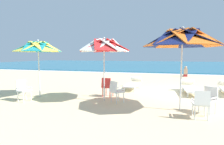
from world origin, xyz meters
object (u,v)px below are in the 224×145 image
at_px(beach_umbrella_0, 182,39).
at_px(beach_umbrella_1, 104,46).
at_px(plastic_chair_1, 201,102).
at_px(sun_lounger_1, 190,88).
at_px(plastic_chair_0, 209,98).
at_px(sun_lounger_2, 133,84).
at_px(beachgoer_seated, 185,73).
at_px(beach_umbrella_2, 38,47).
at_px(plastic_chair_4, 23,89).
at_px(plastic_chair_3, 116,90).
at_px(plastic_chair_2, 107,86).

distance_m(beach_umbrella_0, beach_umbrella_1, 2.93).
bearing_deg(plastic_chair_1, sun_lounger_1, 87.20).
relative_size(plastic_chair_0, plastic_chair_1, 1.00).
xyz_separation_m(beach_umbrella_1, sun_lounger_2, (0.68, 3.02, -1.94)).
bearing_deg(plastic_chair_0, plastic_chair_1, -117.16).
height_order(sun_lounger_1, beachgoer_seated, beachgoer_seated).
bearing_deg(beach_umbrella_0, beachgoer_seated, 83.34).
bearing_deg(beach_umbrella_2, plastic_chair_4, -103.34).
xyz_separation_m(beach_umbrella_0, plastic_chair_1, (0.51, -0.75, -1.90)).
relative_size(beach_umbrella_0, plastic_chair_0, 3.23).
bearing_deg(beach_umbrella_2, plastic_chair_1, -10.37).
xyz_separation_m(beach_umbrella_0, plastic_chair_3, (-2.33, 0.36, -1.90)).
xyz_separation_m(plastic_chair_2, sun_lounger_1, (3.67, 1.74, -0.22)).
bearing_deg(plastic_chair_3, plastic_chair_0, -8.03).
bearing_deg(plastic_chair_1, sun_lounger_2, 122.10).
bearing_deg(plastic_chair_1, beachgoer_seated, 86.28).
relative_size(beach_umbrella_0, plastic_chair_4, 3.23).
xyz_separation_m(beach_umbrella_1, sun_lounger_1, (3.57, 2.48, -1.94)).
distance_m(beach_umbrella_0, sun_lounger_1, 3.75).
xyz_separation_m(plastic_chair_2, beach_umbrella_2, (-2.89, -0.86, 1.70)).
distance_m(plastic_chair_2, plastic_chair_3, 1.13).
bearing_deg(plastic_chair_0, plastic_chair_3, 171.97).
bearing_deg(plastic_chair_0, plastic_chair_4, -177.70).
height_order(plastic_chair_2, beach_umbrella_2, beach_umbrella_2).
distance_m(plastic_chair_0, plastic_chair_1, 0.74).
height_order(sun_lounger_1, sun_lounger_2, same).
relative_size(beach_umbrella_1, beach_umbrella_2, 1.02).
bearing_deg(beach_umbrella_2, sun_lounger_1, 21.62).
xyz_separation_m(plastic_chair_4, sun_lounger_2, (3.86, 3.92, -0.22)).
relative_size(plastic_chair_4, sun_lounger_1, 0.40).
bearing_deg(plastic_chair_3, sun_lounger_2, 87.50).
bearing_deg(sun_lounger_1, plastic_chair_4, -153.35).
relative_size(plastic_chair_2, sun_lounger_2, 0.40).
height_order(plastic_chair_1, plastic_chair_3, same).
bearing_deg(plastic_chair_4, sun_lounger_1, 26.65).
xyz_separation_m(plastic_chair_1, beach_umbrella_2, (-6.38, 1.17, 1.70)).
height_order(plastic_chair_3, plastic_chair_4, same).
bearing_deg(beach_umbrella_1, plastic_chair_1, -20.82).
height_order(plastic_chair_3, beachgoer_seated, beachgoer_seated).
distance_m(plastic_chair_0, plastic_chair_2, 4.06).
height_order(beach_umbrella_2, plastic_chair_4, beach_umbrella_2).
height_order(plastic_chair_4, sun_lounger_2, plastic_chair_4).
height_order(plastic_chair_2, beachgoer_seated, beachgoer_seated).
distance_m(plastic_chair_3, plastic_chair_4, 3.79).
bearing_deg(sun_lounger_2, plastic_chair_2, -109.06).
xyz_separation_m(plastic_chair_0, sun_lounger_2, (-3.04, 3.65, -0.22)).
xyz_separation_m(plastic_chair_3, beachgoer_seated, (3.59, 10.37, -0.20)).
bearing_deg(beach_umbrella_0, plastic_chair_2, 156.71).
bearing_deg(beach_umbrella_1, sun_lounger_1, 34.81).
bearing_deg(beach_umbrella_2, plastic_chair_2, 16.58).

